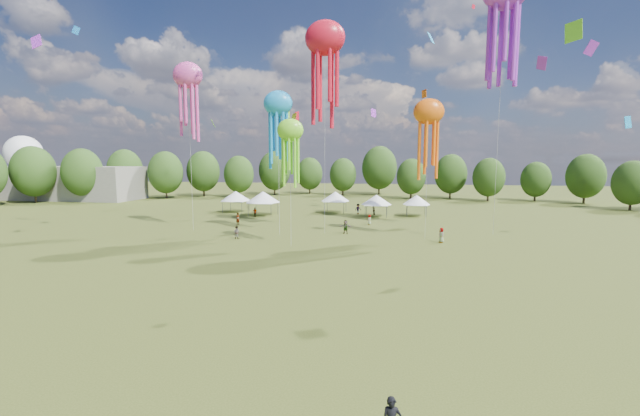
# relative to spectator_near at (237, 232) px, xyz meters

# --- Properties ---
(ground) EXTENTS (300.00, 300.00, 0.00)m
(ground) POSITION_rel_spectator_near_xyz_m (9.81, -31.40, -0.79)
(ground) COLOR #384416
(ground) RESTS_ON ground
(spectator_near) EXTENTS (0.89, 0.76, 1.58)m
(spectator_near) POSITION_rel_spectator_near_xyz_m (0.00, 0.00, 0.00)
(spectator_near) COLOR gray
(spectator_near) RESTS_ON ground
(spectators_far) EXTENTS (29.49, 24.42, 1.87)m
(spectators_far) POSITION_rel_spectator_near_xyz_m (11.78, 14.91, 0.09)
(spectators_far) COLOR gray
(spectators_far) RESTS_ON ground
(festival_tents) EXTENTS (37.51, 11.36, 4.20)m
(festival_tents) POSITION_rel_spectator_near_xyz_m (4.89, 23.71, 2.20)
(festival_tents) COLOR #47474C
(festival_tents) RESTS_ON ground
(show_kites) EXTENTS (44.51, 14.44, 32.32)m
(show_kites) POSITION_rel_spectator_near_xyz_m (15.29, 6.02, 20.41)
(show_kites) COLOR #1A96E4
(show_kites) RESTS_ON ground
(small_kites) EXTENTS (68.23, 51.90, 45.49)m
(small_kites) POSITION_rel_spectator_near_xyz_m (8.54, 11.07, 27.48)
(small_kites) COLOR #1A96E4
(small_kites) RESTS_ON ground
(treeline) EXTENTS (201.57, 95.24, 13.43)m
(treeline) POSITION_rel_spectator_near_xyz_m (5.95, 31.12, 5.75)
(treeline) COLOR #38281C
(treeline) RESTS_ON ground
(hangar) EXTENTS (40.00, 12.00, 8.00)m
(hangar) POSITION_rel_spectator_near_xyz_m (-62.19, 40.60, 3.21)
(hangar) COLOR gray
(hangar) RESTS_ON ground
(radome) EXTENTS (9.00, 9.00, 16.00)m
(radome) POSITION_rel_spectator_near_xyz_m (-78.19, 46.60, 9.19)
(radome) COLOR white
(radome) RESTS_ON ground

